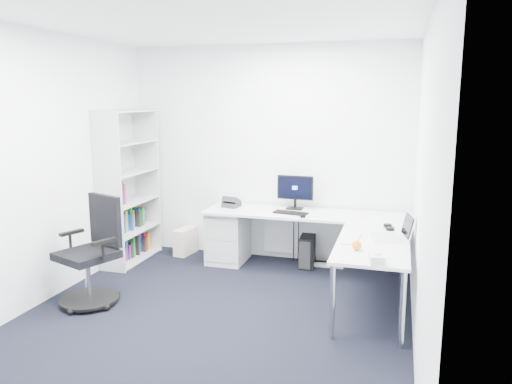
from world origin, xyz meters
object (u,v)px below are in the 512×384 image
(monitor, at_px, (295,192))
(laptop, at_px, (385,225))
(bookshelf, at_px, (129,187))
(task_chair, at_px, (86,252))
(l_desk, at_px, (298,249))

(monitor, height_order, laptop, monitor)
(bookshelf, distance_m, laptop, 3.20)
(laptop, bearing_deg, task_chair, -176.25)
(l_desk, bearing_deg, task_chair, -144.89)
(bookshelf, relative_size, monitor, 4.27)
(monitor, bearing_deg, l_desk, -71.67)
(l_desk, bearing_deg, laptop, -29.91)
(bookshelf, distance_m, monitor, 2.08)
(bookshelf, relative_size, laptop, 5.24)
(l_desk, xyz_separation_m, task_chair, (-1.87, -1.31, 0.19))
(l_desk, height_order, laptop, laptop)
(monitor, bearing_deg, task_chair, -131.81)
(monitor, relative_size, laptop, 1.23)
(task_chair, xyz_separation_m, laptop, (2.83, 0.76, 0.29))
(l_desk, relative_size, monitor, 5.35)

